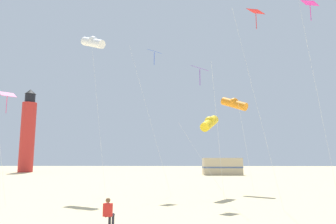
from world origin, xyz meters
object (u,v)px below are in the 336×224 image
at_px(kite_flyer_standing, 109,211).
at_px(kite_tube_white, 93,42).
at_px(rv_van_tan, 222,166).
at_px(kite_diamond_violet, 201,73).
at_px(kite_tube_gold, 210,123).
at_px(kite_diamond_scarlet, 256,20).
at_px(lighthouse_distant, 28,133).
at_px(kite_diamond_magenta, 311,12).
at_px(kite_tube_orange, 234,103).
at_px(kite_diamond_blue, 154,57).
at_px(kite_diamond_rainbow, 7,98).

height_order(kite_flyer_standing, kite_tube_white, kite_tube_white).
bearing_deg(rv_van_tan, kite_diamond_violet, -103.61).
xyz_separation_m(kite_flyer_standing, rv_van_tan, (10.40, 38.75, 0.78)).
height_order(kite_tube_gold, kite_tube_white, kite_tube_white).
bearing_deg(kite_diamond_scarlet, lighthouse_distant, 129.80).
height_order(kite_diamond_magenta, kite_diamond_scarlet, kite_diamond_magenta).
bearing_deg(kite_flyer_standing, lighthouse_distant, -44.99).
xyz_separation_m(kite_flyer_standing, kite_tube_orange, (7.84, 13.37, 6.87)).
bearing_deg(kite_diamond_violet, kite_flyer_standing, -121.72).
bearing_deg(kite_diamond_scarlet, rv_van_tan, 85.72).
distance_m(kite_flyer_standing, kite_diamond_blue, 15.60).
bearing_deg(rv_van_tan, kite_diamond_scarlet, -97.26).
bearing_deg(kite_tube_orange, kite_tube_white, -166.83).
xyz_separation_m(kite_diamond_blue, kite_tube_white, (-4.91, -0.90, 1.01)).
xyz_separation_m(kite_tube_orange, kite_diamond_violet, (-3.35, -6.10, 1.02)).
xyz_separation_m(kite_diamond_blue, kite_tube_gold, (4.40, -1.16, -5.65)).
bearing_deg(kite_tube_orange, kite_diamond_magenta, -64.96).
distance_m(kite_flyer_standing, kite_diamond_magenta, 17.14).
height_order(kite_diamond_violet, rv_van_tan, kite_diamond_violet).
xyz_separation_m(kite_tube_orange, kite_diamond_scarlet, (0.08, -7.73, 4.07)).
bearing_deg(kite_diamond_blue, kite_diamond_scarlet, -40.07).
bearing_deg(kite_diamond_magenta, kite_tube_orange, 115.04).
height_order(kite_tube_gold, kite_diamond_scarlet, kite_diamond_scarlet).
bearing_deg(kite_diamond_scarlet, kite_tube_gold, 118.70).
xyz_separation_m(kite_flyer_standing, kite_tube_gold, (5.34, 10.34, 4.84)).
relative_size(kite_diamond_magenta, kite_diamond_violet, 1.42).
bearing_deg(kite_tube_gold, kite_flyer_standing, -117.31).
relative_size(kite_tube_white, rv_van_tan, 1.96).
xyz_separation_m(kite_diamond_scarlet, kite_diamond_violet, (-3.43, 1.63, -3.05)).
relative_size(kite_diamond_magenta, kite_diamond_scarlet, 1.04).
bearing_deg(kite_flyer_standing, kite_diamond_blue, -79.34).
xyz_separation_m(kite_tube_orange, kite_diamond_rainbow, (-15.58, -7.96, -1.00)).
height_order(kite_diamond_blue, lighthouse_distant, lighthouse_distant).
bearing_deg(kite_flyer_standing, kite_diamond_rainbow, -19.57).
bearing_deg(kite_diamond_rainbow, kite_tube_white, 54.06).
bearing_deg(kite_tube_white, kite_diamond_violet, -21.52).
bearing_deg(lighthouse_distant, kite_diamond_blue, -52.20).
relative_size(kite_diamond_rainbow, kite_diamond_magenta, 0.54).
distance_m(kite_flyer_standing, kite_diamond_scarlet, 14.64).
height_order(kite_diamond_rainbow, kite_diamond_scarlet, kite_diamond_scarlet).
height_order(kite_tube_orange, kite_diamond_rainbow, kite_tube_orange).
distance_m(kite_diamond_rainbow, kite_diamond_scarlet, 16.46).
distance_m(kite_diamond_magenta, kite_diamond_violet, 7.96).
bearing_deg(kite_flyer_standing, kite_tube_gold, -101.95).
xyz_separation_m(kite_diamond_magenta, kite_diamond_scarlet, (-3.52, -0.04, -0.49)).
height_order(kite_diamond_blue, kite_tube_white, kite_tube_white).
bearing_deg(rv_van_tan, kite_tube_orange, -98.73).
height_order(kite_diamond_blue, kite_diamond_scarlet, kite_diamond_scarlet).
bearing_deg(kite_tube_gold, kite_diamond_magenta, -37.47).
height_order(kite_diamond_rainbow, kite_diamond_violet, kite_diamond_violet).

